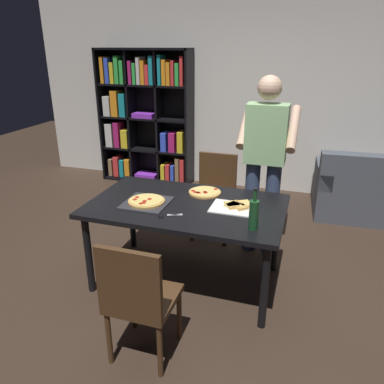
{
  "coord_description": "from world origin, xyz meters",
  "views": [
    {
      "loc": [
        0.93,
        -2.75,
        2.0
      ],
      "look_at": [
        0.0,
        0.15,
        0.8
      ],
      "focal_mm": 35.2,
      "sensor_mm": 36.0,
      "label": 1
    }
  ],
  "objects_px": {
    "person_serving_pizza": "(265,157)",
    "chair_near_camera": "(138,296)",
    "dining_table": "(187,212)",
    "pepperoni_pizza_on_tray": "(146,202)",
    "chair_far_side": "(215,190)",
    "kitchen_scissors": "(166,215)",
    "wine_bottle": "(254,214)",
    "second_pizza_plain": "(205,192)",
    "bookshelf": "(145,118)"
  },
  "relations": [
    {
      "from": "person_serving_pizza",
      "to": "kitchen_scissors",
      "type": "bearing_deg",
      "value": -120.81
    },
    {
      "from": "dining_table",
      "to": "bookshelf",
      "type": "distance_m",
      "value": 2.8
    },
    {
      "from": "chair_near_camera",
      "to": "bookshelf",
      "type": "bearing_deg",
      "value": 113.58
    },
    {
      "from": "person_serving_pizza",
      "to": "chair_near_camera",
      "type": "bearing_deg",
      "value": -107.26
    },
    {
      "from": "chair_near_camera",
      "to": "kitchen_scissors",
      "type": "relative_size",
      "value": 4.56
    },
    {
      "from": "second_pizza_plain",
      "to": "dining_table",
      "type": "bearing_deg",
      "value": -106.58
    },
    {
      "from": "dining_table",
      "to": "wine_bottle",
      "type": "relative_size",
      "value": 5.15
    },
    {
      "from": "pepperoni_pizza_on_tray",
      "to": "second_pizza_plain",
      "type": "xyz_separation_m",
      "value": [
        0.41,
        0.37,
        -0.0
      ]
    },
    {
      "from": "dining_table",
      "to": "pepperoni_pizza_on_tray",
      "type": "distance_m",
      "value": 0.35
    },
    {
      "from": "kitchen_scissors",
      "to": "pepperoni_pizza_on_tray",
      "type": "bearing_deg",
      "value": 143.45
    },
    {
      "from": "chair_near_camera",
      "to": "wine_bottle",
      "type": "bearing_deg",
      "value": 48.5
    },
    {
      "from": "wine_bottle",
      "to": "second_pizza_plain",
      "type": "bearing_deg",
      "value": 133.13
    },
    {
      "from": "bookshelf",
      "to": "kitchen_scissors",
      "type": "xyz_separation_m",
      "value": [
        1.38,
        -2.65,
        -0.22
      ]
    },
    {
      "from": "person_serving_pizza",
      "to": "wine_bottle",
      "type": "xyz_separation_m",
      "value": [
        0.07,
        -1.04,
        -0.13
      ]
    },
    {
      "from": "chair_far_side",
      "to": "kitchen_scissors",
      "type": "distance_m",
      "value": 1.28
    },
    {
      "from": "chair_far_side",
      "to": "second_pizza_plain",
      "type": "height_order",
      "value": "chair_far_side"
    },
    {
      "from": "chair_near_camera",
      "to": "chair_far_side",
      "type": "xyz_separation_m",
      "value": [
        0.0,
        1.95,
        0.0
      ]
    },
    {
      "from": "bookshelf",
      "to": "pepperoni_pizza_on_tray",
      "type": "distance_m",
      "value": 2.72
    },
    {
      "from": "chair_near_camera",
      "to": "second_pizza_plain",
      "type": "bearing_deg",
      "value": 86.28
    },
    {
      "from": "chair_far_side",
      "to": "wine_bottle",
      "type": "xyz_separation_m",
      "value": [
        0.61,
        -1.26,
        0.36
      ]
    },
    {
      "from": "person_serving_pizza",
      "to": "pepperoni_pizza_on_tray",
      "type": "distance_m",
      "value": 1.23
    },
    {
      "from": "person_serving_pizza",
      "to": "kitchen_scissors",
      "type": "height_order",
      "value": "person_serving_pizza"
    },
    {
      "from": "bookshelf",
      "to": "second_pizza_plain",
      "type": "xyz_separation_m",
      "value": [
        1.54,
        -2.1,
        -0.21
      ]
    },
    {
      "from": "chair_far_side",
      "to": "kitchen_scissors",
      "type": "relative_size",
      "value": 4.56
    },
    {
      "from": "chair_near_camera",
      "to": "second_pizza_plain",
      "type": "relative_size",
      "value": 3.12
    },
    {
      "from": "chair_far_side",
      "to": "wine_bottle",
      "type": "bearing_deg",
      "value": -64.34
    },
    {
      "from": "chair_far_side",
      "to": "kitchen_scissors",
      "type": "bearing_deg",
      "value": -93.56
    },
    {
      "from": "kitchen_scissors",
      "to": "wine_bottle",
      "type": "bearing_deg",
      "value": -0.94
    },
    {
      "from": "person_serving_pizza",
      "to": "second_pizza_plain",
      "type": "relative_size",
      "value": 6.06
    },
    {
      "from": "chair_near_camera",
      "to": "chair_far_side",
      "type": "relative_size",
      "value": 1.0
    },
    {
      "from": "dining_table",
      "to": "pepperoni_pizza_on_tray",
      "type": "height_order",
      "value": "pepperoni_pizza_on_tray"
    },
    {
      "from": "dining_table",
      "to": "chair_far_side",
      "type": "relative_size",
      "value": 1.81
    },
    {
      "from": "chair_far_side",
      "to": "second_pizza_plain",
      "type": "bearing_deg",
      "value": -83.4
    },
    {
      "from": "dining_table",
      "to": "pepperoni_pizza_on_tray",
      "type": "relative_size",
      "value": 4.42
    },
    {
      "from": "dining_table",
      "to": "second_pizza_plain",
      "type": "relative_size",
      "value": 5.64
    },
    {
      "from": "chair_far_side",
      "to": "wine_bottle",
      "type": "distance_m",
      "value": 1.44
    },
    {
      "from": "dining_table",
      "to": "second_pizza_plain",
      "type": "xyz_separation_m",
      "value": [
        0.08,
        0.27,
        0.08
      ]
    },
    {
      "from": "dining_table",
      "to": "person_serving_pizza",
      "type": "bearing_deg",
      "value": 54.53
    },
    {
      "from": "dining_table",
      "to": "bookshelf",
      "type": "height_order",
      "value": "bookshelf"
    },
    {
      "from": "pepperoni_pizza_on_tray",
      "to": "second_pizza_plain",
      "type": "height_order",
      "value": "pepperoni_pizza_on_tray"
    },
    {
      "from": "chair_far_side",
      "to": "person_serving_pizza",
      "type": "relative_size",
      "value": 0.51
    },
    {
      "from": "pepperoni_pizza_on_tray",
      "to": "chair_near_camera",
      "type": "bearing_deg",
      "value": -69.72
    },
    {
      "from": "chair_far_side",
      "to": "bookshelf",
      "type": "distance_m",
      "value": 2.08
    },
    {
      "from": "bookshelf",
      "to": "person_serving_pizza",
      "type": "xyz_separation_m",
      "value": [
        2.0,
        -1.62,
        0.02
      ]
    },
    {
      "from": "chair_near_camera",
      "to": "wine_bottle",
      "type": "height_order",
      "value": "wine_bottle"
    },
    {
      "from": "person_serving_pizza",
      "to": "pepperoni_pizza_on_tray",
      "type": "xyz_separation_m",
      "value": [
        -0.86,
        -0.85,
        -0.23
      ]
    },
    {
      "from": "dining_table",
      "to": "kitchen_scissors",
      "type": "bearing_deg",
      "value": -105.68
    },
    {
      "from": "pepperoni_pizza_on_tray",
      "to": "chair_far_side",
      "type": "bearing_deg",
      "value": 73.05
    },
    {
      "from": "dining_table",
      "to": "second_pizza_plain",
      "type": "height_order",
      "value": "second_pizza_plain"
    },
    {
      "from": "chair_near_camera",
      "to": "wine_bottle",
      "type": "distance_m",
      "value": 0.98
    }
  ]
}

